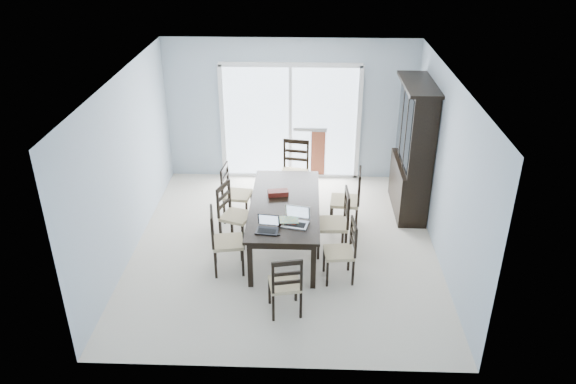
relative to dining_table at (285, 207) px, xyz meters
name	(u,v)px	position (x,y,z in m)	size (l,w,h in m)	color
floor	(285,246)	(0.00, 0.00, -0.67)	(5.00, 5.00, 0.00)	beige
ceiling	(284,78)	(0.00, 0.00, 1.93)	(5.00, 5.00, 0.00)	white
back_wall	(290,110)	(0.00, 2.50, 0.63)	(4.50, 0.02, 2.60)	#A5B6C5
wall_left	(127,166)	(-2.25, 0.00, 0.63)	(0.02, 5.00, 2.60)	#A5B6C5
wall_right	(445,171)	(2.25, 0.00, 0.63)	(0.02, 5.00, 2.60)	#A5B6C5
balcony	(292,157)	(0.00, 3.50, -0.72)	(4.50, 2.00, 0.10)	gray
railing	(293,113)	(0.00, 4.50, -0.12)	(4.50, 0.06, 1.10)	#99999E
dining_table	(285,207)	(0.00, 0.00, 0.00)	(1.00, 2.20, 0.75)	black
china_hutch	(413,151)	(2.02, 1.25, 0.40)	(0.50, 1.38, 2.20)	black
sliding_door	(290,122)	(0.00, 2.48, 0.41)	(2.52, 0.05, 2.18)	silver
chair_left_near	(221,234)	(-0.86, -0.63, -0.09)	(0.49, 0.48, 1.10)	black
chair_left_mid	(230,207)	(-0.82, 0.15, -0.10)	(0.53, 0.53, 1.09)	black
chair_left_far	(232,187)	(-0.89, 0.83, -0.10)	(0.47, 0.45, 1.09)	black
chair_right_near	(346,245)	(0.85, -0.77, -0.13)	(0.43, 0.42, 1.03)	black
chair_right_mid	(339,216)	(0.78, -0.11, -0.06)	(0.47, 0.45, 1.16)	black
chair_right_far	(352,193)	(1.01, 0.60, -0.06)	(0.49, 0.48, 1.16)	black
chair_end_near	(286,280)	(0.08, -1.58, -0.14)	(0.45, 0.46, 1.01)	black
chair_end_far	(295,164)	(0.11, 1.63, -0.03)	(0.53, 0.54, 1.21)	black
laptop_dark	(267,228)	(-0.20, -0.81, 0.13)	(0.32, 0.24, 0.20)	black
laptop_silver	(295,221)	(0.17, -0.63, 0.14)	(0.39, 0.31, 0.24)	#B0B0B2
book_stack	(288,221)	(0.07, -0.56, 0.10)	(0.28, 0.21, 0.04)	maroon
cell_phone	(276,234)	(-0.08, -0.89, 0.08)	(0.11, 0.05, 0.01)	black
game_box	(278,193)	(-0.11, 0.24, 0.11)	(0.30, 0.15, 0.08)	#541410
hot_tub	(281,135)	(-0.21, 3.33, -0.18)	(2.01, 1.82, 0.98)	maroon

